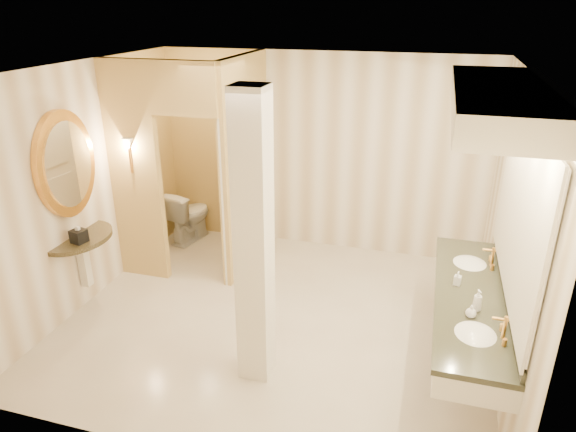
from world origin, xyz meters
name	(u,v)px	position (x,y,z in m)	size (l,w,h in m)	color
floor	(277,318)	(0.00, 0.00, 0.00)	(4.50, 4.50, 0.00)	beige
ceiling	(275,69)	(0.00, 0.00, 2.70)	(4.50, 4.50, 0.00)	silver
wall_back	(320,154)	(0.00, 2.00, 1.35)	(4.50, 0.02, 2.70)	white
wall_front	(188,312)	(0.00, -2.00, 1.35)	(4.50, 0.02, 2.70)	white
wall_left	(86,186)	(-2.25, 0.00, 1.35)	(0.02, 4.00, 2.70)	white
wall_right	(512,231)	(2.25, 0.00, 1.35)	(0.02, 4.00, 2.70)	white
toilet_closet	(214,166)	(-1.11, 0.97, 1.39)	(1.50, 1.55, 2.70)	#E0CC75
wall_sconce	(129,145)	(-1.93, 0.43, 1.73)	(0.14, 0.14, 0.42)	gold
vanity	(489,217)	(1.98, -0.40, 1.63)	(0.75, 2.45, 2.09)	white
console_shelf	(71,197)	(-2.21, -0.32, 1.33)	(0.88, 0.88, 1.89)	black
pillar	(254,244)	(0.08, -0.90, 1.35)	(0.29, 0.29, 2.70)	white
tissue_box	(79,236)	(-2.08, -0.46, 0.95)	(0.14, 0.14, 0.14)	black
toilet	(189,215)	(-1.85, 1.61, 0.39)	(0.43, 0.76, 0.77)	white
soap_bottle_a	(458,278)	(1.82, -0.27, 0.94)	(0.06, 0.06, 0.13)	beige
soap_bottle_b	(471,311)	(1.92, -0.78, 0.93)	(0.09, 0.09, 0.11)	silver
soap_bottle_c	(478,300)	(1.97, -0.66, 0.97)	(0.08, 0.08, 0.20)	#C6B28C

